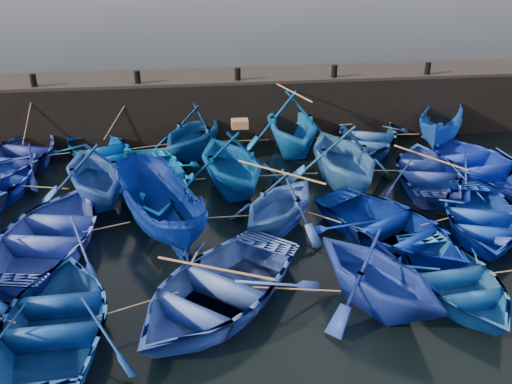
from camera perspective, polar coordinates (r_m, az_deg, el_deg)
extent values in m
plane|color=black|center=(15.92, 1.35, -7.38)|extent=(120.00, 120.00, 0.00)
cube|color=black|center=(24.85, -1.97, 8.63)|extent=(26.00, 2.50, 2.50)
cube|color=black|center=(24.48, -2.02, 11.55)|extent=(26.00, 2.50, 0.12)
cylinder|color=black|center=(24.24, -21.37, 10.38)|extent=(0.24, 0.24, 0.50)
cylinder|color=black|center=(23.55, -11.77, 11.20)|extent=(0.24, 0.24, 0.50)
cylinder|color=black|center=(23.53, -1.84, 11.72)|extent=(0.24, 0.24, 0.50)
cylinder|color=black|center=(24.19, 7.85, 11.90)|extent=(0.24, 0.24, 0.50)
cylinder|color=black|center=(25.46, 16.80, 11.77)|extent=(0.24, 0.24, 0.50)
imported|color=navy|center=(23.09, -23.01, 3.24)|extent=(5.46, 6.44, 1.14)
imported|color=blue|center=(22.69, -15.31, 3.85)|extent=(5.08, 5.70, 0.97)
imported|color=navy|center=(22.62, -6.28, 6.08)|extent=(4.96, 5.14, 2.08)
imported|color=blue|center=(22.87, 3.53, 6.94)|extent=(4.17, 4.80, 2.47)
imported|color=navy|center=(23.84, 10.99, 5.52)|extent=(5.08, 5.98, 1.05)
imported|color=#1244BC|center=(24.75, 18.02, 6.23)|extent=(3.57, 4.54, 1.67)
imported|color=#1C4597|center=(19.46, -15.86, 1.93)|extent=(4.88, 5.22, 2.22)
imported|color=blue|center=(19.64, -10.43, 1.00)|extent=(4.49, 5.83, 1.12)
imported|color=#034795|center=(19.44, -2.47, 3.16)|extent=(4.86, 5.30, 2.35)
imported|color=#205699|center=(20.05, 8.79, 3.71)|extent=(4.52, 5.07, 2.42)
imported|color=navy|center=(21.22, 16.80, 2.05)|extent=(4.34, 5.36, 0.98)
imported|color=#102ACE|center=(22.16, 21.51, 2.56)|extent=(4.88, 6.10, 1.13)
imported|color=#2940B4|center=(17.30, -19.88, -3.94)|extent=(4.81, 6.06, 1.13)
imported|color=navy|center=(17.02, -9.63, -1.64)|extent=(3.54, 5.27, 1.91)
imported|color=#274FA5|center=(17.16, 2.39, -0.99)|extent=(4.73, 4.81, 1.92)
imported|color=#001A85|center=(17.10, 13.38, -3.49)|extent=(5.80, 6.30, 1.07)
imported|color=#0A30A7|center=(18.60, 21.57, -2.32)|extent=(4.62, 5.49, 0.98)
imported|color=navy|center=(13.94, -19.29, -12.04)|extent=(3.82, 5.21, 1.05)
imported|color=#2E4EB2|center=(14.11, -4.05, -9.63)|extent=(6.55, 6.76, 1.14)
imported|color=#142E99|center=(14.15, 12.12, -7.82)|extent=(4.92, 5.12, 2.08)
imported|color=blue|center=(15.45, 19.28, -8.22)|extent=(3.60, 4.70, 0.91)
cube|color=#8B5E3D|center=(18.98, -1.64, 6.84)|extent=(0.55, 0.41, 0.27)
cylinder|color=tan|center=(22.83, -19.20, 3.60)|extent=(1.30, 0.33, 0.04)
cylinder|color=tan|center=(22.66, -10.76, 4.48)|extent=(1.80, 0.48, 0.04)
cylinder|color=tan|center=(22.87, -1.33, 5.16)|extent=(2.08, 0.05, 0.04)
cylinder|color=tan|center=(23.42, 7.30, 5.47)|extent=(1.35, 0.04, 0.04)
cylinder|color=tan|center=(24.29, 14.53, 5.61)|extent=(1.30, 0.13, 0.04)
cylinder|color=tan|center=(20.30, -20.72, 0.47)|extent=(1.91, 0.53, 0.04)
cylinder|color=tan|center=(19.64, -13.05, 0.71)|extent=(0.04, 0.20, 0.04)
cylinder|color=tan|center=(19.62, -6.43, 1.23)|extent=(0.95, 0.12, 0.04)
cylinder|color=tan|center=(19.91, 3.20, 1.76)|extent=(2.12, 0.05, 0.04)
cylinder|color=tan|center=(20.70, 12.83, 2.10)|extent=(1.28, 0.17, 0.04)
cylinder|color=tan|center=(21.66, 19.22, 2.36)|extent=(0.24, 0.17, 0.04)
cylinder|color=tan|center=(17.53, -23.64, -4.31)|extent=(0.53, 0.28, 0.04)
cylinder|color=tan|center=(17.19, -14.71, -3.42)|extent=(1.31, 0.47, 0.04)
cylinder|color=tan|center=(17.18, -3.55, -2.52)|extent=(1.78, 0.04, 0.04)
cylinder|color=tan|center=(17.14, 7.83, -2.83)|extent=(1.34, 1.21, 0.04)
cylinder|color=tan|center=(17.78, 17.67, -2.78)|extent=(1.16, 0.43, 0.04)
cylinder|color=tan|center=(13.90, -11.60, -10.92)|extent=(1.84, 0.76, 0.04)
cylinder|color=tan|center=(14.14, 4.03, -9.65)|extent=(2.11, 0.45, 0.04)
cylinder|color=tan|center=(14.88, 15.76, -8.67)|extent=(0.38, 0.31, 0.04)
cylinder|color=tan|center=(24.16, -21.82, 7.04)|extent=(0.63, 0.94, 2.09)
cylinder|color=tan|center=(23.61, -13.37, 7.81)|extent=(1.53, 0.64, 2.09)
cylinder|color=tan|center=(23.67, -4.08, 8.51)|extent=(1.93, 0.20, 2.09)
cylinder|color=tan|center=(23.82, 0.65, 8.69)|extent=(2.01, 0.22, 2.09)
cylinder|color=tan|center=(24.51, 9.06, 8.88)|extent=(1.17, 0.22, 2.09)
cylinder|color=tan|center=(25.63, 16.86, 8.86)|extent=(0.28, 0.32, 2.08)
cylinder|color=#99724C|center=(22.48, 3.62, 9.97)|extent=(1.08, 2.84, 0.06)
cylinder|color=#99724C|center=(21.02, 16.99, 3.34)|extent=(1.77, 2.49, 0.06)
cylinder|color=#99724C|center=(16.72, 2.46, 2.02)|extent=(2.34, 1.97, 0.06)
cylinder|color=#99724C|center=(13.76, -4.13, -7.61)|extent=(2.74, 1.32, 0.06)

